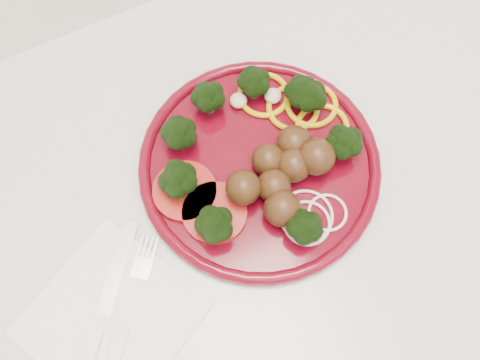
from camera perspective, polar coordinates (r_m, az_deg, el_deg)
name	(u,v)px	position (r m, az deg, el deg)	size (l,w,h in m)	color
counter	(297,251)	(1.05, 6.05, -7.54)	(2.40, 0.60, 0.90)	silver
plate	(261,159)	(0.60, 2.31, 2.25)	(0.27, 0.27, 0.06)	#510410
napkin	(112,317)	(0.58, -13.49, -14.04)	(0.15, 0.15, 0.00)	white
knife	(96,336)	(0.58, -15.15, -15.78)	(0.14, 0.16, 0.01)	silver
fork	(119,345)	(0.57, -12.77, -16.77)	(0.12, 0.14, 0.01)	white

